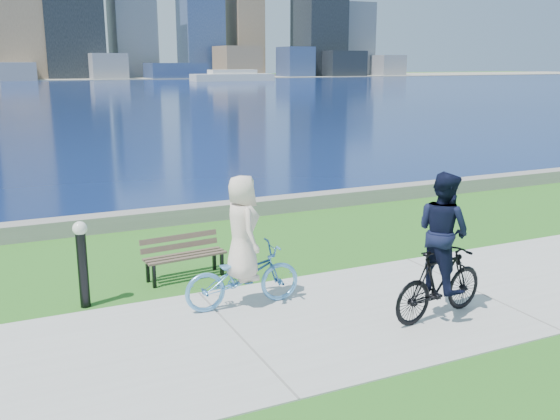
# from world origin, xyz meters

# --- Properties ---
(ground) EXTENTS (320.00, 320.00, 0.00)m
(ground) POSITION_xyz_m (0.00, 0.00, 0.00)
(ground) COLOR #24631A
(ground) RESTS_ON ground
(concrete_path) EXTENTS (80.00, 3.50, 0.02)m
(concrete_path) POSITION_xyz_m (0.00, 0.00, 0.01)
(concrete_path) COLOR #AEAFA9
(concrete_path) RESTS_ON ground
(seawall) EXTENTS (90.00, 0.50, 0.35)m
(seawall) POSITION_xyz_m (0.00, 6.20, 0.17)
(seawall) COLOR gray
(seawall) RESTS_ON ground
(bay_water) EXTENTS (320.00, 131.00, 0.01)m
(bay_water) POSITION_xyz_m (0.00, 72.00, 0.00)
(bay_water) COLOR #0B1B49
(bay_water) RESTS_ON ground
(far_shore) EXTENTS (320.00, 30.00, 0.12)m
(far_shore) POSITION_xyz_m (0.00, 130.00, 0.06)
(far_shore) COLOR gray
(far_shore) RESTS_ON ground
(ferry_far) EXTENTS (14.70, 4.20, 1.99)m
(ferry_far) POSITION_xyz_m (33.79, 99.52, 0.83)
(ferry_far) COLOR silver
(ferry_far) RESTS_ON ground
(park_bench) EXTENTS (1.41, 0.61, 0.71)m
(park_bench) POSITION_xyz_m (-3.99, 2.59, 0.43)
(park_bench) COLOR black
(park_bench) RESTS_ON ground
(bollard_lamp) EXTENTS (0.21, 0.21, 1.31)m
(bollard_lamp) POSITION_xyz_m (-5.69, 1.96, 0.75)
(bollard_lamp) COLOR black
(bollard_lamp) RESTS_ON ground
(cyclist_woman) EXTENTS (0.67, 1.78, 1.97)m
(cyclist_woman) POSITION_xyz_m (-3.57, 0.96, 0.75)
(cyclist_woman) COLOR #5B9FDD
(cyclist_woman) RESTS_ON ground
(cyclist_man) EXTENTS (0.75, 1.75, 2.10)m
(cyclist_man) POSITION_xyz_m (-1.21, -0.61, 0.90)
(cyclist_man) COLOR black
(cyclist_man) RESTS_ON ground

